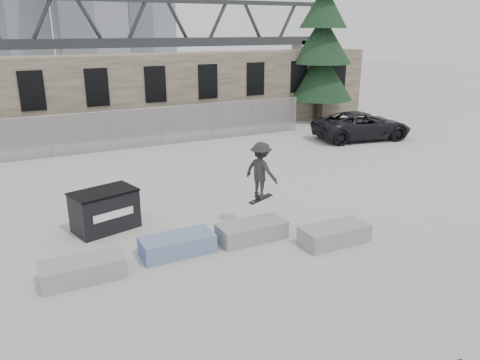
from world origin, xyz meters
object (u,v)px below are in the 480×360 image
(spruce_tree, at_px, (322,44))
(skateboarder, at_px, (261,171))
(suv, at_px, (362,126))
(planter_center_right, at_px, (252,230))
(planter_offset, at_px, (334,234))
(planter_far_left, at_px, (83,269))
(planter_center_left, at_px, (177,244))
(dumpster, at_px, (105,210))

(spruce_tree, xyz_separation_m, skateboarder, (-12.31, -14.00, -3.10))
(spruce_tree, distance_m, suv, 7.32)
(planter_center_right, distance_m, planter_offset, 2.38)
(planter_far_left, xyz_separation_m, planter_center_right, (4.79, 0.16, 0.00))
(planter_center_left, distance_m, planter_center_right, 2.25)
(planter_offset, height_order, skateboarder, skateboarder)
(planter_center_left, height_order, planter_center_right, same)
(spruce_tree, distance_m, skateboarder, 18.90)
(spruce_tree, bearing_deg, planter_center_right, -131.54)
(dumpster, distance_m, suv, 16.45)
(planter_center_right, bearing_deg, planter_far_left, -178.14)
(dumpster, xyz_separation_m, suv, (15.28, 6.08, 0.13))
(planter_far_left, relative_size, skateboarder, 1.08)
(planter_center_left, distance_m, planter_offset, 4.48)
(planter_center_left, bearing_deg, planter_offset, -18.08)
(dumpster, height_order, skateboarder, skateboarder)
(planter_far_left, relative_size, planter_center_left, 1.00)
(dumpster, relative_size, spruce_tree, 0.18)
(planter_center_left, height_order, spruce_tree, spruce_tree)
(planter_center_right, height_order, dumpster, dumpster)
(skateboarder, bearing_deg, planter_center_left, 76.77)
(planter_center_right, xyz_separation_m, skateboarder, (0.63, 0.61, 1.57))
(planter_far_left, distance_m, suv, 18.68)
(dumpster, relative_size, suv, 0.39)
(planter_far_left, xyz_separation_m, suv, (16.42, 8.91, 0.48))
(planter_far_left, xyz_separation_m, skateboarder, (5.42, 0.76, 1.57))
(planter_offset, bearing_deg, planter_center_right, 147.65)
(dumpster, distance_m, spruce_tree, 20.90)
(planter_far_left, distance_m, dumpster, 3.06)
(skateboarder, bearing_deg, planter_offset, -166.47)
(planter_center_left, distance_m, suv, 16.35)
(planter_offset, relative_size, dumpster, 0.94)
(planter_offset, relative_size, suv, 0.37)
(planter_far_left, distance_m, planter_center_right, 4.79)
(dumpster, xyz_separation_m, skateboarder, (4.28, -2.06, 1.23))
(dumpster, distance_m, skateboarder, 4.91)
(planter_center_left, relative_size, planter_offset, 1.00)
(planter_offset, bearing_deg, spruce_tree, 55.47)
(planter_offset, distance_m, skateboarder, 2.82)
(planter_far_left, relative_size, dumpster, 0.94)
(planter_offset, distance_m, spruce_tree, 19.83)
(planter_offset, bearing_deg, suv, 46.22)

